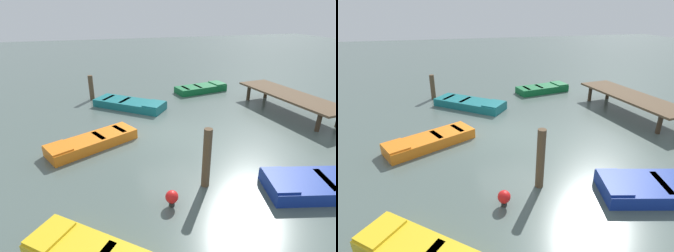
# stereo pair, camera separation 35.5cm
# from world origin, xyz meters

# --- Properties ---
(ground_plane) EXTENTS (80.00, 80.00, 0.00)m
(ground_plane) POSITION_xyz_m (0.00, 0.00, 0.00)
(ground_plane) COLOR #4C5B56
(dock_segment) EXTENTS (6.14, 2.47, 0.95)m
(dock_segment) POSITION_xyz_m (-0.82, 6.74, 0.85)
(dock_segment) COLOR brown
(dock_segment) RESTS_ON ground_plane
(rowboat_orange) EXTENTS (2.53, 3.60, 0.46)m
(rowboat_orange) POSITION_xyz_m (0.35, -3.17, 0.22)
(rowboat_orange) COLOR orange
(rowboat_orange) RESTS_ON ground_plane
(rowboat_blue) EXTENTS (2.12, 3.24, 0.46)m
(rowboat_blue) POSITION_xyz_m (5.08, 3.06, 0.22)
(rowboat_blue) COLOR navy
(rowboat_blue) RESTS_ON ground_plane
(rowboat_teal) EXTENTS (3.52, 3.83, 0.46)m
(rowboat_teal) POSITION_xyz_m (-3.73, -1.05, 0.22)
(rowboat_teal) COLOR #14666B
(rowboat_teal) RESTS_ON ground_plane
(rowboat_green) EXTENTS (1.75, 3.45, 0.46)m
(rowboat_green) POSITION_xyz_m (-5.52, 3.86, 0.22)
(rowboat_green) COLOR #0F602D
(rowboat_green) RESTS_ON ground_plane
(mooring_piling_mid_left) EXTENTS (0.25, 0.25, 1.90)m
(mooring_piling_mid_left) POSITION_xyz_m (3.90, 0.04, 0.95)
(mooring_piling_mid_left) COLOR brown
(mooring_piling_mid_left) RESTS_ON ground_plane
(mooring_piling_mid_right) EXTENTS (0.27, 0.27, 1.43)m
(mooring_piling_mid_right) POSITION_xyz_m (-5.86, -2.97, 0.71)
(mooring_piling_mid_right) COLOR brown
(mooring_piling_mid_right) RESTS_ON ground_plane
(marker_buoy) EXTENTS (0.36, 0.36, 0.48)m
(marker_buoy) POSITION_xyz_m (4.51, -1.22, 0.29)
(marker_buoy) COLOR #262626
(marker_buoy) RESTS_ON ground_plane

